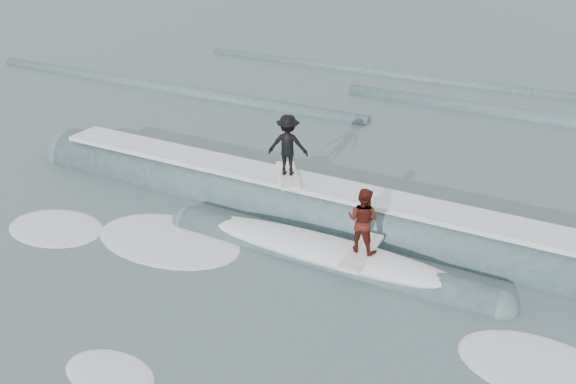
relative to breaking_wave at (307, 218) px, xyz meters
The scene contains 6 objects.
ground 4.94m from the breaking_wave, 93.36° to the right, with size 160.00×160.00×0.00m, color #3F565C.
breaking_wave is the anchor object (origin of this frame).
surfer_black 2.19m from the breaking_wave, 157.31° to the left, with size 1.58×1.96×1.94m.
surfer_red 3.37m from the breaking_wave, 36.40° to the right, with size 0.86×2.03×1.82m.
whitewater 5.52m from the breaking_wave, 79.66° to the right, with size 16.02×9.09×0.10m.
far_swells 12.93m from the breaking_wave, 100.42° to the left, with size 41.50×8.65×0.80m.
Camera 1 is at (8.01, -10.21, 8.78)m, focal length 40.00 mm.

